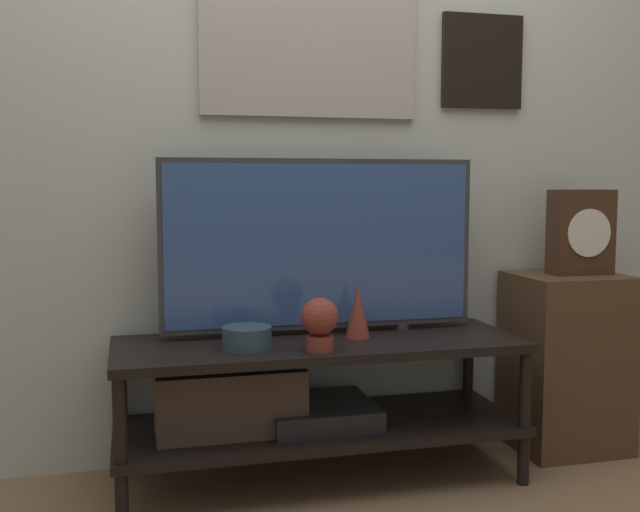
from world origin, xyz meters
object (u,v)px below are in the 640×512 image
object	(u,v)px
television	(320,244)
mantel_clock	(581,232)
decorative_bust	(320,322)
vase_slim_bronze	(358,312)
vase_wide_bowl	(247,338)

from	to	relation	value
television	mantel_clock	distance (m)	1.00
decorative_bust	mantel_clock	size ratio (longest dim) A/B	0.53
vase_slim_bronze	decorative_bust	world-z (taller)	vase_slim_bronze
vase_slim_bronze	decorative_bust	size ratio (longest dim) A/B	1.05
mantel_clock	vase_wide_bowl	bearing A→B (deg)	-173.87
vase_slim_bronze	decorative_bust	xyz separation A→B (m)	(-0.18, -0.17, 0.00)
vase_wide_bowl	decorative_bust	xyz separation A→B (m)	(0.22, -0.09, 0.06)
decorative_bust	vase_wide_bowl	bearing A→B (deg)	158.08
television	vase_slim_bronze	distance (m)	0.27
television	vase_wide_bowl	distance (m)	0.44
vase_wide_bowl	decorative_bust	size ratio (longest dim) A/B	0.93
decorative_bust	television	bearing A→B (deg)	75.10
television	vase_slim_bronze	bearing A→B (deg)	-41.74
vase_slim_bronze	decorative_bust	distance (m)	0.25
television	vase_slim_bronze	world-z (taller)	television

